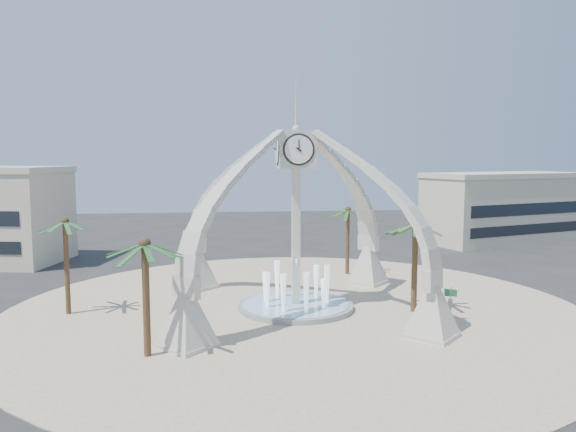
{
  "coord_description": "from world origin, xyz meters",
  "views": [
    {
      "loc": [
        -5.25,
        -37.75,
        10.6
      ],
      "look_at": [
        -0.3,
        2.0,
        6.34
      ],
      "focal_mm": 35.0,
      "sensor_mm": 36.0,
      "label": 1
    }
  ],
  "objects": [
    {
      "name": "ground",
      "position": [
        0.0,
        0.0,
        0.0
      ],
      "size": [
        140.0,
        140.0,
        0.0
      ],
      "primitive_type": "plane",
      "color": "#282828",
      "rests_on": "ground"
    },
    {
      "name": "street_sign",
      "position": [
        9.48,
        -4.07,
        1.61
      ],
      "size": [
        0.78,
        0.32,
        2.26
      ],
      "rotation": [
        0.0,
        0.0,
        -0.37
      ],
      "color": "slate",
      "rests_on": "ground"
    },
    {
      "name": "clock_tower",
      "position": [
        -0.0,
        -0.0,
        6.49
      ],
      "size": [
        17.94,
        17.94,
        16.3
      ],
      "color": "beige",
      "rests_on": "ground"
    },
    {
      "name": "plaza",
      "position": [
        0.0,
        0.0,
        0.03
      ],
      "size": [
        40.0,
        40.0,
        0.06
      ],
      "primitive_type": "cylinder",
      "color": "#C7B894",
      "rests_on": "ground"
    },
    {
      "name": "fountain",
      "position": [
        0.0,
        0.0,
        0.29
      ],
      "size": [
        8.0,
        8.0,
        3.62
      ],
      "color": "gray",
      "rests_on": "ground"
    },
    {
      "name": "palm_west",
      "position": [
        -15.37,
        0.65,
        6.2
      ],
      "size": [
        4.17,
        4.17,
        6.99
      ],
      "rotation": [
        0.0,
        0.0,
        0.18
      ],
      "color": "brown",
      "rests_on": "ground"
    },
    {
      "name": "palm_south",
      "position": [
        -9.09,
        -8.22,
        6.01
      ],
      "size": [
        4.2,
        4.2,
        6.86
      ],
      "rotation": [
        0.0,
        0.0,
        0.03
      ],
      "color": "brown",
      "rests_on": "ground"
    },
    {
      "name": "building_ne",
      "position": [
        30.0,
        28.0,
        4.31
      ],
      "size": [
        21.87,
        14.17,
        8.6
      ],
      "rotation": [
        0.0,
        0.0,
        0.31
      ],
      "color": "beige",
      "rests_on": "ground"
    },
    {
      "name": "palm_north",
      "position": [
        6.2,
        10.96,
        5.78
      ],
      "size": [
        4.77,
        4.77,
        6.57
      ],
      "rotation": [
        0.0,
        0.0,
        -0.38
      ],
      "color": "brown",
      "rests_on": "ground"
    },
    {
      "name": "palm_east",
      "position": [
        7.9,
        -1.66,
        5.99
      ],
      "size": [
        4.97,
        4.97,
        6.88
      ],
      "rotation": [
        0.0,
        0.0,
        0.18
      ],
      "color": "brown",
      "rests_on": "ground"
    }
  ]
}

